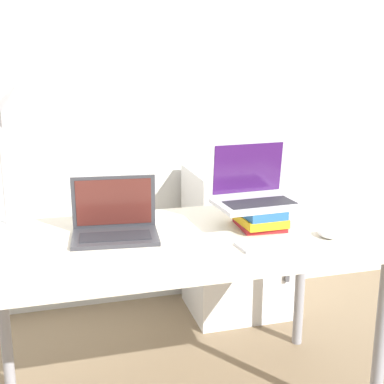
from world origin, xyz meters
The scene contains 9 objects.
wall_back centered at (0.00, 1.49, 1.35)m, with size 8.00×0.05×2.70m.
desk centered at (0.00, 0.40, 0.69)m, with size 1.55×0.80×0.77m.
laptop_left centered at (-0.25, 0.47, 0.81)m, with size 0.36×0.26×0.23m.
book_stack centered at (0.35, 0.43, 0.81)m, with size 0.19×0.24×0.09m.
laptop_on_books centered at (0.34, 0.48, 0.91)m, with size 0.36×0.27×0.26m.
wireless_keyboard centered at (0.33, 0.22, 0.77)m, with size 0.31×0.13×0.01m.
mouse centered at (0.56, 0.24, 0.78)m, with size 0.07×0.10×0.03m.
desk_lamp centered at (-0.59, 0.67, 1.25)m, with size 0.23×0.20×0.64m.
mini_fridge centered at (0.56, 1.18, 0.42)m, with size 0.59×0.48×0.85m.
Camera 1 is at (-0.49, -1.53, 1.47)m, focal length 50.00 mm.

